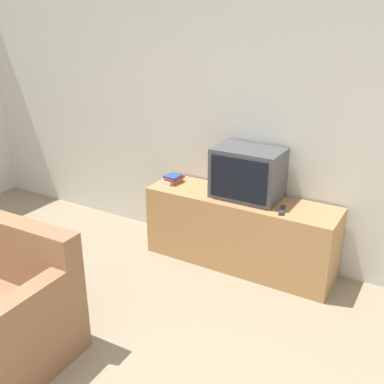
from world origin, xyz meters
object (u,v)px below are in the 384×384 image
(television, at_px, (248,173))
(remote_on_stand, at_px, (282,210))
(tv_stand, at_px, (240,231))
(book_stack, at_px, (173,179))

(television, bearing_deg, remote_on_stand, -20.72)
(remote_on_stand, bearing_deg, television, 159.28)
(television, bearing_deg, tv_stand, -130.47)
(television, xyz_separation_m, remote_on_stand, (0.40, -0.15, -0.22))
(tv_stand, xyz_separation_m, remote_on_stand, (0.43, -0.11, 0.35))
(tv_stand, relative_size, book_stack, 7.97)
(television, height_order, remote_on_stand, television)
(book_stack, bearing_deg, television, 1.98)
(book_stack, height_order, remote_on_stand, book_stack)
(television, relative_size, remote_on_stand, 3.21)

